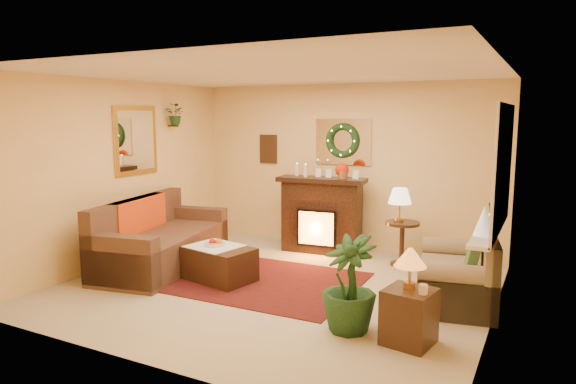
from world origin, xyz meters
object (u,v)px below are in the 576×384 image
at_px(fireplace, 322,217).
at_px(end_table_square, 409,316).
at_px(side_table_round, 402,243).
at_px(sofa, 163,237).
at_px(coffee_table, 215,263).
at_px(loveseat, 457,265).

xyz_separation_m(fireplace, end_table_square, (2.04, -2.62, -0.28)).
bearing_deg(side_table_round, sofa, -151.36).
height_order(fireplace, side_table_round, fireplace).
relative_size(fireplace, end_table_square, 2.31).
xyz_separation_m(sofa, side_table_round, (2.95, 1.61, -0.10)).
bearing_deg(coffee_table, fireplace, 81.13).
relative_size(fireplace, loveseat, 0.86).
bearing_deg(sofa, side_table_round, 17.98).
relative_size(side_table_round, coffee_table, 0.60).
distance_m(sofa, end_table_square, 3.78).
distance_m(loveseat, coffee_table, 2.98).
distance_m(fireplace, side_table_round, 1.33).
xyz_separation_m(sofa, coffee_table, (0.96, -0.13, -0.22)).
bearing_deg(side_table_round, end_table_square, -73.49).
bearing_deg(sofa, coffee_table, -18.39).
distance_m(end_table_square, coffee_table, 2.81).
relative_size(end_table_square, coffee_table, 0.50).
bearing_deg(loveseat, side_table_round, 119.15).
height_order(end_table_square, coffee_table, end_table_square).
bearing_deg(end_table_square, sofa, 166.79).
bearing_deg(fireplace, coffee_table, -115.56).
distance_m(sofa, loveseat, 3.91).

